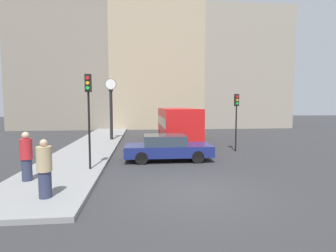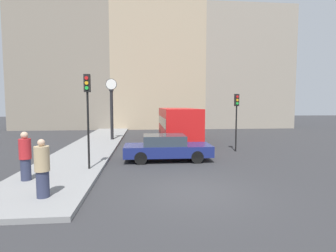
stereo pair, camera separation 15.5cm
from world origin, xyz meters
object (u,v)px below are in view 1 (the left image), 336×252
Objects in this scene: sedan_car at (167,148)px; traffic_light_far at (236,110)px; traffic_light_near at (89,102)px; pedestrian_tan_coat at (45,169)px; bus_distant at (177,123)px; pedestrian_red_top at (26,157)px; street_clock at (111,107)px.

sedan_car is 1.26× the size of traffic_light_far.
traffic_light_near is at bearing -149.56° from sedan_car.
traffic_light_near is at bearing -151.73° from traffic_light_far.
bus_distant is at bearing 65.56° from pedestrian_tan_coat.
pedestrian_red_top is at bearing -149.49° from traffic_light_far.
traffic_light_near reaches higher than pedestrian_tan_coat.
bus_distant is 5.46m from street_clock.
traffic_light_far is 2.04× the size of pedestrian_tan_coat.
street_clock is (-5.29, 0.61, 1.21)m from bus_distant.
sedan_car is at bearing 30.44° from traffic_light_near.
pedestrian_red_top reaches higher than pedestrian_tan_coat.
traffic_light_far is at bearing 28.27° from traffic_light_near.
pedestrian_tan_coat is (-0.50, -13.36, -1.71)m from street_clock.
traffic_light_far reaches higher than pedestrian_tan_coat.
traffic_light_far is 12.01m from pedestrian_tan_coat.
street_clock is 13.48m from pedestrian_tan_coat.
bus_distant is 2.19× the size of traffic_light_far.
street_clock reaches higher than pedestrian_tan_coat.
sedan_car is at bearing -64.00° from street_clock.
pedestrian_red_top is at bearing -146.42° from sedan_car.
pedestrian_tan_coat is (-5.79, -12.75, -0.50)m from bus_distant.
traffic_light_far reaches higher than bus_distant.
street_clock reaches higher than traffic_light_far.
traffic_light_far is at bearing 26.50° from sedan_car.
sedan_car is 2.58× the size of pedestrian_tan_coat.
bus_distant is at bearing 56.71° from pedestrian_red_top.
pedestrian_tan_coat is at bearing -55.68° from pedestrian_red_top.
sedan_car is 7.08m from pedestrian_tan_coat.
street_clock is at bearing 80.97° from pedestrian_red_top.
traffic_light_far is at bearing 41.76° from pedestrian_tan_coat.
street_clock is (-8.38, 5.43, 0.13)m from traffic_light_far.
traffic_light_far is 0.75× the size of street_clock.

